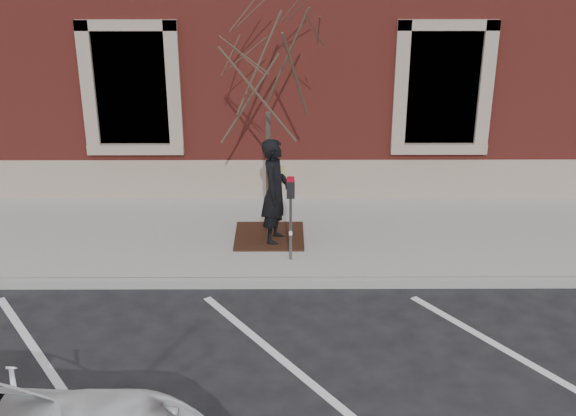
{
  "coord_description": "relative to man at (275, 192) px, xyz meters",
  "views": [
    {
      "loc": [
        -0.05,
        -10.2,
        5.53
      ],
      "look_at": [
        0.0,
        0.6,
        1.1
      ],
      "focal_mm": 45.0,
      "sensor_mm": 36.0,
      "label": 1
    }
  ],
  "objects": [
    {
      "name": "ground",
      "position": [
        0.22,
        -1.38,
        -1.09
      ],
      "size": [
        120.0,
        120.0,
        0.0
      ],
      "primitive_type": "plane",
      "color": "#28282B",
      "rests_on": "ground"
    },
    {
      "name": "sidewalk_near",
      "position": [
        0.22,
        0.37,
        -1.01
      ],
      "size": [
        40.0,
        3.5,
        0.15
      ],
      "primitive_type": "cube",
      "color": "#9E9D94",
      "rests_on": "ground"
    },
    {
      "name": "curb_near",
      "position": [
        0.22,
        -1.43,
        -1.01
      ],
      "size": [
        40.0,
        0.12,
        0.15
      ],
      "primitive_type": "cube",
      "color": "#9E9E99",
      "rests_on": "ground"
    },
    {
      "name": "parking_stripes",
      "position": [
        0.22,
        -3.58,
        -1.08
      ],
      "size": [
        28.0,
        4.4,
        0.01
      ],
      "primitive_type": null,
      "color": "silver",
      "rests_on": "ground"
    },
    {
      "name": "man",
      "position": [
        0.0,
        0.0,
        0.0
      ],
      "size": [
        0.61,
        0.77,
        1.87
      ],
      "primitive_type": "imported",
      "rotation": [
        0.0,
        0.0,
        1.32
      ],
      "color": "black",
      "rests_on": "sidewalk_near"
    },
    {
      "name": "parking_meter",
      "position": [
        0.26,
        -0.72,
        0.08
      ],
      "size": [
        0.13,
        0.1,
        1.46
      ],
      "rotation": [
        0.0,
        0.0,
        0.02
      ],
      "color": "#595B60",
      "rests_on": "sidewalk_near"
    },
    {
      "name": "tree_grate",
      "position": [
        -0.11,
        0.18,
        -0.92
      ],
      "size": [
        1.23,
        1.23,
        0.03
      ],
      "primitive_type": "cube",
      "color": "#382012",
      "rests_on": "sidewalk_near"
    },
    {
      "name": "sapling",
      "position": [
        -0.11,
        0.18,
        1.98
      ],
      "size": [
        2.5,
        2.5,
        4.17
      ],
      "color": "#433229",
      "rests_on": "sidewalk_near"
    }
  ]
}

